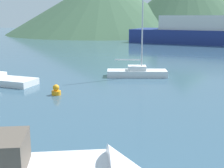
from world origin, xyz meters
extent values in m
cube|color=white|center=(-0.40, 22.82, 0.27)|extent=(5.33, 2.63, 0.55)
cube|color=white|center=(-0.40, 22.82, 0.74)|extent=(1.73, 1.41, 0.38)
cylinder|color=#BCBCC1|center=(-0.03, 22.90, 4.56)|extent=(0.12, 0.12, 8.03)
cylinder|color=#BCBCC1|center=(-1.15, 22.66, 1.45)|extent=(2.27, 0.58, 0.10)
cylinder|color=orange|center=(-4.64, 15.21, 0.14)|extent=(0.61, 0.61, 0.28)
sphere|color=orange|center=(-4.64, 15.21, 0.49)|extent=(0.43, 0.43, 0.43)
cone|color=#38563D|center=(-20.48, 87.36, 8.01)|extent=(55.63, 55.63, 16.03)
cone|color=#38563D|center=(3.67, 91.30, 8.84)|extent=(44.83, 44.83, 17.68)
camera|label=1|loc=(3.53, -3.44, 5.13)|focal=50.00mm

